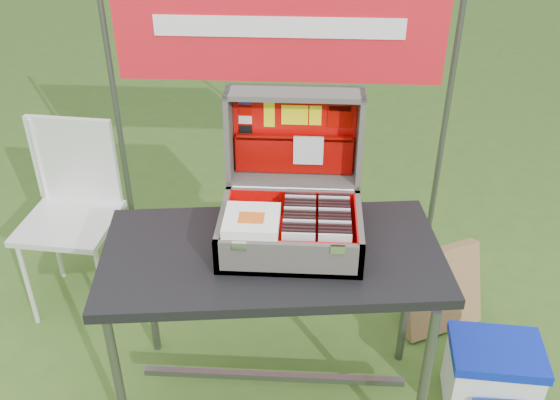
# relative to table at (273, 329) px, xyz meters

# --- Properties ---
(ground) EXTENTS (80.00, 80.00, 0.00)m
(ground) POSITION_rel_table_xyz_m (-0.04, -0.00, -0.39)
(ground) COLOR #3A5D21
(ground) RESTS_ON ground
(table) EXTENTS (1.32, 0.77, 0.79)m
(table) POSITION_rel_table_xyz_m (0.00, 0.00, 0.00)
(table) COLOR black
(table) RESTS_ON ground
(table_top) EXTENTS (1.32, 0.77, 0.04)m
(table_top) POSITION_rel_table_xyz_m (0.00, 0.00, 0.37)
(table_top) COLOR black
(table_top) RESTS_ON ground
(table_leg_fl) EXTENTS (0.04, 0.04, 0.75)m
(table_leg_fl) POSITION_rel_table_xyz_m (-0.57, -0.25, -0.02)
(table_leg_fl) COLOR #59595B
(table_leg_fl) RESTS_ON ground
(table_leg_fr) EXTENTS (0.04, 0.04, 0.75)m
(table_leg_fr) POSITION_rel_table_xyz_m (0.57, -0.25, -0.02)
(table_leg_fr) COLOR #59595B
(table_leg_fr) RESTS_ON ground
(table_leg_bl) EXTENTS (0.04, 0.04, 0.75)m
(table_leg_bl) POSITION_rel_table_xyz_m (-0.57, 0.25, -0.02)
(table_leg_bl) COLOR #59595B
(table_leg_bl) RESTS_ON ground
(table_leg_br) EXTENTS (0.04, 0.04, 0.75)m
(table_leg_br) POSITION_rel_table_xyz_m (0.57, 0.25, -0.02)
(table_leg_br) COLOR #59595B
(table_leg_br) RESTS_ON ground
(table_brace) EXTENTS (1.11, 0.03, 0.03)m
(table_brace) POSITION_rel_table_xyz_m (0.00, 0.00, -0.27)
(table_brace) COLOR #59595B
(table_brace) RESTS_ON ground
(suitcase) EXTENTS (0.52, 0.53, 0.51)m
(suitcase) POSITION_rel_table_xyz_m (0.07, 0.09, 0.65)
(suitcase) COLOR #646057
(suitcase) RESTS_ON table
(suitcase_base_bottom) EXTENTS (0.52, 0.37, 0.02)m
(suitcase_base_bottom) POSITION_rel_table_xyz_m (0.07, 0.03, 0.40)
(suitcase_base_bottom) COLOR #646057
(suitcase_base_bottom) RESTS_ON table_top
(suitcase_base_wall_front) EXTENTS (0.52, 0.02, 0.14)m
(suitcase_base_wall_front) POSITION_rel_table_xyz_m (0.07, -0.14, 0.46)
(suitcase_base_wall_front) COLOR #646057
(suitcase_base_wall_front) RESTS_ON table_top
(suitcase_base_wall_back) EXTENTS (0.52, 0.02, 0.14)m
(suitcase_base_wall_back) POSITION_rel_table_xyz_m (0.07, 0.21, 0.46)
(suitcase_base_wall_back) COLOR #646057
(suitcase_base_wall_back) RESTS_ON table_top
(suitcase_base_wall_left) EXTENTS (0.02, 0.37, 0.14)m
(suitcase_base_wall_left) POSITION_rel_table_xyz_m (-0.18, 0.03, 0.46)
(suitcase_base_wall_left) COLOR #646057
(suitcase_base_wall_left) RESTS_ON table_top
(suitcase_base_wall_right) EXTENTS (0.02, 0.37, 0.14)m
(suitcase_base_wall_right) POSITION_rel_table_xyz_m (0.32, 0.03, 0.46)
(suitcase_base_wall_right) COLOR #646057
(suitcase_base_wall_right) RESTS_ON table_top
(suitcase_liner_floor) EXTENTS (0.48, 0.33, 0.01)m
(suitcase_liner_floor) POSITION_rel_table_xyz_m (0.07, 0.03, 0.42)
(suitcase_liner_floor) COLOR #F20006
(suitcase_liner_floor) RESTS_ON suitcase_base_bottom
(suitcase_latch_left) EXTENTS (0.05, 0.01, 0.03)m
(suitcase_latch_left) POSITION_rel_table_xyz_m (-0.10, -0.15, 0.52)
(suitcase_latch_left) COLOR silver
(suitcase_latch_left) RESTS_ON suitcase_base_wall_front
(suitcase_latch_right) EXTENTS (0.05, 0.01, 0.03)m
(suitcase_latch_right) POSITION_rel_table_xyz_m (0.23, -0.15, 0.52)
(suitcase_latch_right) COLOR silver
(suitcase_latch_right) RESTS_ON suitcase_base_wall_front
(suitcase_hinge) EXTENTS (0.47, 0.02, 0.02)m
(suitcase_hinge) POSITION_rel_table_xyz_m (0.07, 0.22, 0.53)
(suitcase_hinge) COLOR silver
(suitcase_hinge) RESTS_ON suitcase_base_wall_back
(suitcase_lid_back) EXTENTS (0.52, 0.03, 0.37)m
(suitcase_lid_back) POSITION_rel_table_xyz_m (0.07, 0.35, 0.71)
(suitcase_lid_back) COLOR #646057
(suitcase_lid_back) RESTS_ON suitcase_base_wall_back
(suitcase_lid_rim_far) EXTENTS (0.52, 0.14, 0.03)m
(suitcase_lid_rim_far) POSITION_rel_table_xyz_m (0.07, 0.30, 0.89)
(suitcase_lid_rim_far) COLOR #646057
(suitcase_lid_rim_far) RESTS_ON suitcase_lid_back
(suitcase_lid_rim_near) EXTENTS (0.52, 0.14, 0.03)m
(suitcase_lid_rim_near) POSITION_rel_table_xyz_m (0.07, 0.29, 0.54)
(suitcase_lid_rim_near) COLOR #646057
(suitcase_lid_rim_near) RESTS_ON suitcase_lid_back
(suitcase_lid_rim_left) EXTENTS (0.02, 0.15, 0.38)m
(suitcase_lid_rim_left) POSITION_rel_table_xyz_m (-0.18, 0.29, 0.72)
(suitcase_lid_rim_left) COLOR #646057
(suitcase_lid_rim_left) RESTS_ON suitcase_lid_back
(suitcase_lid_rim_right) EXTENTS (0.02, 0.15, 0.38)m
(suitcase_lid_rim_right) POSITION_rel_table_xyz_m (0.32, 0.29, 0.72)
(suitcase_lid_rim_right) COLOR #646057
(suitcase_lid_rim_right) RESTS_ON suitcase_lid_back
(suitcase_lid_liner) EXTENTS (0.48, 0.02, 0.33)m
(suitcase_lid_liner) POSITION_rel_table_xyz_m (0.07, 0.34, 0.71)
(suitcase_lid_liner) COLOR #F20006
(suitcase_lid_liner) RESTS_ON suitcase_lid_back
(suitcase_liner_wall_front) EXTENTS (0.48, 0.01, 0.12)m
(suitcase_liner_wall_front) POSITION_rel_table_xyz_m (0.07, -0.13, 0.47)
(suitcase_liner_wall_front) COLOR #F20006
(suitcase_liner_wall_front) RESTS_ON suitcase_base_bottom
(suitcase_liner_wall_back) EXTENTS (0.48, 0.01, 0.12)m
(suitcase_liner_wall_back) POSITION_rel_table_xyz_m (0.07, 0.19, 0.47)
(suitcase_liner_wall_back) COLOR #F20006
(suitcase_liner_wall_back) RESTS_ON suitcase_base_bottom
(suitcase_liner_wall_left) EXTENTS (0.01, 0.33, 0.12)m
(suitcase_liner_wall_left) POSITION_rel_table_xyz_m (-0.17, 0.03, 0.47)
(suitcase_liner_wall_left) COLOR #F20006
(suitcase_liner_wall_left) RESTS_ON suitcase_base_bottom
(suitcase_liner_wall_right) EXTENTS (0.01, 0.33, 0.12)m
(suitcase_liner_wall_right) POSITION_rel_table_xyz_m (0.30, 0.03, 0.47)
(suitcase_liner_wall_right) COLOR #F20006
(suitcase_liner_wall_right) RESTS_ON suitcase_base_bottom
(suitcase_lid_pocket) EXTENTS (0.46, 0.04, 0.15)m
(suitcase_lid_pocket) POSITION_rel_table_xyz_m (0.07, 0.32, 0.63)
(suitcase_lid_pocket) COLOR #8A0602
(suitcase_lid_pocket) RESTS_ON suitcase_lid_liner
(suitcase_pocket_edge) EXTENTS (0.45, 0.02, 0.02)m
(suitcase_pocket_edge) POSITION_rel_table_xyz_m (0.07, 0.31, 0.70)
(suitcase_pocket_edge) COLOR #8A0602
(suitcase_pocket_edge) RESTS_ON suitcase_lid_pocket
(suitcase_pocket_cd) EXTENTS (0.12, 0.01, 0.12)m
(suitcase_pocket_cd) POSITION_rel_table_xyz_m (0.12, 0.30, 0.66)
(suitcase_pocket_cd) COLOR silver
(suitcase_pocket_cd) RESTS_ON suitcase_lid_pocket
(lid_sticker_cc_a) EXTENTS (0.05, 0.00, 0.03)m
(lid_sticker_cc_a) POSITION_rel_table_xyz_m (-0.12, 0.34, 0.85)
(lid_sticker_cc_a) COLOR #1933B2
(lid_sticker_cc_a) RESTS_ON suitcase_lid_liner
(lid_sticker_cc_b) EXTENTS (0.05, 0.00, 0.03)m
(lid_sticker_cc_b) POSITION_rel_table_xyz_m (-0.12, 0.34, 0.81)
(lid_sticker_cc_b) COLOR #AB0600
(lid_sticker_cc_b) RESTS_ON suitcase_lid_liner
(lid_sticker_cc_c) EXTENTS (0.05, 0.00, 0.03)m
(lid_sticker_cc_c) POSITION_rel_table_xyz_m (-0.12, 0.34, 0.77)
(lid_sticker_cc_c) COLOR white
(lid_sticker_cc_c) RESTS_ON suitcase_lid_liner
(lid_sticker_cc_d) EXTENTS (0.05, 0.00, 0.03)m
(lid_sticker_cc_d) POSITION_rel_table_xyz_m (-0.12, 0.33, 0.73)
(lid_sticker_cc_d) COLOR black
(lid_sticker_cc_d) RESTS_ON suitcase_lid_liner
(lid_card_neon_tall) EXTENTS (0.04, 0.01, 0.10)m
(lid_card_neon_tall) POSITION_rel_table_xyz_m (-0.03, 0.34, 0.79)
(lid_card_neon_tall) COLOR yellow
(lid_card_neon_tall) RESTS_ON suitcase_lid_liner
(lid_card_neon_main) EXTENTS (0.10, 0.01, 0.08)m
(lid_card_neon_main) POSITION_rel_table_xyz_m (0.07, 0.34, 0.79)
(lid_card_neon_main) COLOR yellow
(lid_card_neon_main) RESTS_ON suitcase_lid_liner
(lid_card_neon_small) EXTENTS (0.05, 0.01, 0.08)m
(lid_card_neon_small) POSITION_rel_table_xyz_m (0.14, 0.34, 0.79)
(lid_card_neon_small) COLOR yellow
(lid_card_neon_small) RESTS_ON suitcase_lid_liner
(lid_sticker_band) EXTENTS (0.09, 0.01, 0.09)m
(lid_sticker_band) POSITION_rel_table_xyz_m (0.24, 0.34, 0.79)
(lid_sticker_band) COLOR #AB0600
(lid_sticker_band) RESTS_ON suitcase_lid_liner
(lid_sticker_band_bar) EXTENTS (0.08, 0.00, 0.02)m
(lid_sticker_band_bar) POSITION_rel_table_xyz_m (0.24, 0.34, 0.82)
(lid_sticker_band_bar) COLOR black
(lid_sticker_band_bar) RESTS_ON suitcase_lid_liner
(cd_left_0) EXTENTS (0.12, 0.01, 0.13)m
(cd_left_0) POSITION_rel_table_xyz_m (0.10, -0.11, 0.49)
(cd_left_0) COLOR silver
(cd_left_0) RESTS_ON suitcase_liner_floor
(cd_left_1) EXTENTS (0.12, 0.01, 0.13)m
(cd_left_1) POSITION_rel_table_xyz_m (0.10, -0.09, 0.49)
(cd_left_1) COLOR black
(cd_left_1) RESTS_ON suitcase_liner_floor
(cd_left_2) EXTENTS (0.12, 0.01, 0.13)m
(cd_left_2) POSITION_rel_table_xyz_m (0.10, -0.07, 0.49)
(cd_left_2) COLOR black
(cd_left_2) RESTS_ON suitcase_liner_floor
(cd_left_3) EXTENTS (0.12, 0.01, 0.13)m
(cd_left_3) POSITION_rel_table_xyz_m (0.10, -0.05, 0.49)
(cd_left_3) COLOR black
(cd_left_3) RESTS_ON suitcase_liner_floor
(cd_left_4) EXTENTS (0.12, 0.01, 0.13)m
(cd_left_4) POSITION_rel_table_xyz_m (0.10, -0.03, 0.49)
(cd_left_4) COLOR silver
(cd_left_4) RESTS_ON suitcase_liner_floor
(cd_left_5) EXTENTS (0.12, 0.01, 0.13)m
(cd_left_5) POSITION_rel_table_xyz_m (0.10, -0.01, 0.49)
(cd_left_5) COLOR black
(cd_left_5) RESTS_ON suitcase_liner_floor
(cd_left_6) EXTENTS (0.12, 0.01, 0.13)m
(cd_left_6) POSITION_rel_table_xyz_m (0.10, 0.01, 0.49)
(cd_left_6) COLOR black
(cd_left_6) RESTS_ON suitcase_liner_floor
(cd_left_7) EXTENTS (0.12, 0.01, 0.13)m
(cd_left_7) POSITION_rel_table_xyz_m (0.10, 0.03, 0.49)
(cd_left_7) COLOR black
(cd_left_7) RESTS_ON suitcase_liner_floor
(cd_left_8) EXTENTS (0.12, 0.01, 0.13)m
(cd_left_8) POSITION_rel_table_xyz_m (0.10, 0.05, 0.49)
(cd_left_8) COLOR silver
(cd_left_8) RESTS_ON suitcase_liner_floor
(cd_left_9) EXTENTS (0.12, 0.01, 0.13)m
(cd_left_9) POSITION_rel_table_xyz_m (0.10, 0.08, 0.49)
(cd_left_9) COLOR black
(cd_left_9) RESTS_ON suitcase_liner_floor
(cd_left_10) EXTENTS (0.12, 0.01, 0.13)m
(cd_left_10) POSITION_rel_table_xyz_m (0.10, 0.10, 0.49)
(cd_left_10) COLOR black
(cd_left_10) RESTS_ON suitcase_liner_floor
(cd_left_11) EXTENTS (0.12, 0.01, 0.13)m
(cd_left_11) POSITION_rel_table_xyz_m (0.10, 0.12, 0.49)
(cd_left_11) COLOR black
(cd_left_11) RESTS_ON suitcase_liner_floor
(cd_left_12) EXTENTS (0.12, 0.01, 0.13)m
(cd_left_12) POSITION_rel_table_xyz_m (0.10, 0.14, 0.49)
(cd_left_12) COLOR silver
(cd_left_12) RESTS_ON suitcase_liner_floor
(cd_left_13) EXTENTS (0.12, 0.01, 0.13)m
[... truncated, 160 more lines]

